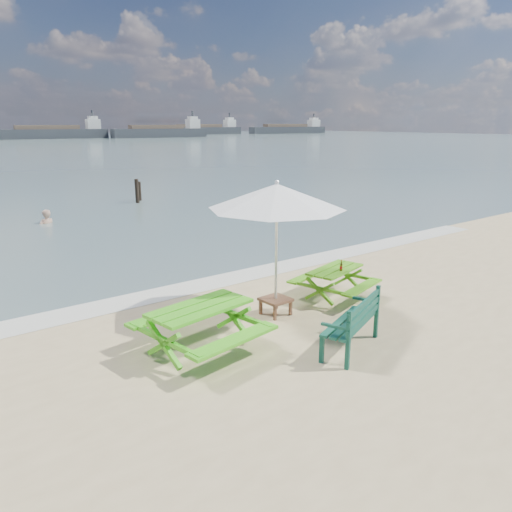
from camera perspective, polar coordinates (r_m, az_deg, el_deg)
foam_strip at (r=12.10m, az=-6.01°, el=-3.25°), size 22.00×0.90×0.01m
picnic_table_left at (r=8.55m, az=-6.32°, el=-8.44°), size 2.02×2.19×0.84m
picnic_table_right at (r=11.18m, az=8.96°, el=-3.17°), size 1.79×1.90×0.69m
park_bench at (r=8.80m, az=10.71°, el=-8.68°), size 1.61×1.04×0.94m
side_table at (r=10.18m, az=2.25°, el=-5.73°), size 0.56×0.56×0.35m
patio_umbrella at (r=9.61m, az=2.39°, el=6.82°), size 2.82×2.82×2.66m
beer_bottle at (r=10.92m, az=9.70°, el=-1.27°), size 0.06×0.06×0.23m
swimmer at (r=21.03m, az=-22.73°, el=2.56°), size 0.72×0.55×1.76m
mooring_pilings at (r=25.09m, az=-13.32°, el=7.01°), size 0.58×0.78×1.35m
cargo_ships at (r=139.14m, az=-13.95°, el=13.63°), size 149.16×38.02×4.40m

